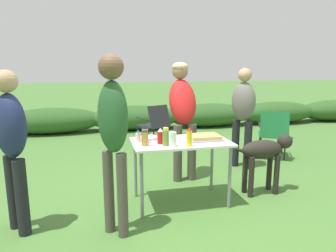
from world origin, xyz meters
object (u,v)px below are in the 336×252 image
(mayo_bottle, at_px, (138,136))
(standing_person_in_red_jacket, at_px, (113,127))
(relish_jar, at_px, (166,137))
(food_tray, at_px, (204,137))
(folding_table, at_px, (181,147))
(spice_jar, at_px, (145,138))
(mustard_bottle, at_px, (189,137))
(dog, at_px, (265,153))
(standing_person_in_gray_fleece, at_px, (183,107))
(paper_cup_stack, at_px, (173,139))
(standing_person_in_olive_jacket, at_px, (12,138))
(hot_sauce_bottle, at_px, (145,134))
(camp_chair_near_hedge, at_px, (273,132))
(mixing_bowl, at_px, (166,138))
(ketchup_bottle, at_px, (160,136))
(camp_chair_green_behind_table, at_px, (154,123))
(standing_person_in_navy_coat, at_px, (243,109))
(plate_stack, at_px, (148,138))

(mayo_bottle, relative_size, standing_person_in_red_jacket, 0.08)
(relish_jar, bearing_deg, food_tray, 18.91)
(folding_table, bearing_deg, spice_jar, -164.42)
(mustard_bottle, relative_size, dog, 0.24)
(standing_person_in_gray_fleece, height_order, standing_person_in_red_jacket, standing_person_in_red_jacket)
(relish_jar, height_order, mayo_bottle, relish_jar)
(paper_cup_stack, relative_size, standing_person_in_olive_jacket, 0.10)
(mustard_bottle, xyz_separation_m, mayo_bottle, (-0.50, 0.30, -0.03))
(standing_person_in_gray_fleece, relative_size, dog, 1.93)
(hot_sauce_bottle, height_order, camp_chair_near_hedge, hot_sauce_bottle)
(folding_table, height_order, relish_jar, relish_jar)
(spice_jar, bearing_deg, camp_chair_near_hedge, 30.82)
(mixing_bowl, distance_m, hot_sauce_bottle, 0.25)
(paper_cup_stack, bearing_deg, mayo_bottle, 139.20)
(spice_jar, xyz_separation_m, standing_person_in_olive_jacket, (-1.25, -0.14, 0.10))
(folding_table, bearing_deg, ketchup_bottle, -164.44)
(camp_chair_green_behind_table, bearing_deg, dog, -95.39)
(mustard_bottle, height_order, standing_person_in_olive_jacket, standing_person_in_olive_jacket)
(standing_person_in_gray_fleece, bearing_deg, dog, -44.43)
(mayo_bottle, bearing_deg, spice_jar, -76.01)
(spice_jar, relative_size, standing_person_in_gray_fleece, 0.11)
(spice_jar, xyz_separation_m, dog, (1.52, 0.15, -0.30))
(spice_jar, bearing_deg, mayo_bottle, 103.99)
(food_tray, distance_m, standing_person_in_navy_coat, 1.42)
(ketchup_bottle, height_order, standing_person_in_navy_coat, standing_person_in_navy_coat)
(plate_stack, distance_m, standing_person_in_red_jacket, 0.84)
(plate_stack, xyz_separation_m, standing_person_in_olive_jacket, (-1.33, -0.41, 0.16))
(mixing_bowl, xyz_separation_m, mustard_bottle, (0.19, -0.27, 0.06))
(hot_sauce_bottle, relative_size, relish_jar, 1.06)
(folding_table, relative_size, mixing_bowl, 5.71)
(ketchup_bottle, relative_size, standing_person_in_red_jacket, 0.10)
(standing_person_in_olive_jacket, xyz_separation_m, camp_chair_green_behind_table, (1.86, 2.89, -0.45))
(hot_sauce_bottle, height_order, standing_person_in_olive_jacket, standing_person_in_olive_jacket)
(folding_table, bearing_deg, mixing_bowl, 168.26)
(food_tray, xyz_separation_m, standing_person_in_gray_fleece, (-0.04, 0.78, 0.25))
(food_tray, bearing_deg, standing_person_in_gray_fleece, 92.92)
(folding_table, distance_m, spice_jar, 0.47)
(standing_person_in_gray_fleece, bearing_deg, standing_person_in_olive_jacket, -154.46)
(plate_stack, relative_size, camp_chair_green_behind_table, 0.25)
(dog, bearing_deg, mixing_bowl, -92.15)
(folding_table, height_order, standing_person_in_olive_jacket, standing_person_in_olive_jacket)
(plate_stack, height_order, mixing_bowl, mixing_bowl)
(standing_person_in_navy_coat, relative_size, standing_person_in_red_jacket, 0.93)
(dog, bearing_deg, plate_stack, -96.85)
(standing_person_in_gray_fleece, bearing_deg, folding_table, -109.99)
(spice_jar, distance_m, standing_person_in_gray_fleece, 1.14)
(food_tray, xyz_separation_m, mustard_bottle, (-0.26, -0.24, 0.07))
(plate_stack, xyz_separation_m, relish_jar, (0.13, -0.32, 0.08))
(food_tray, xyz_separation_m, relish_jar, (-0.49, -0.17, 0.07))
(camp_chair_near_hedge, bearing_deg, mixing_bowl, -121.46)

